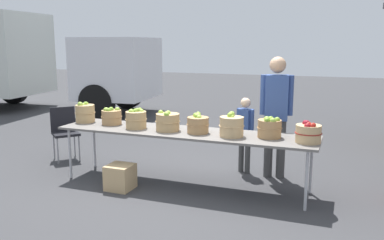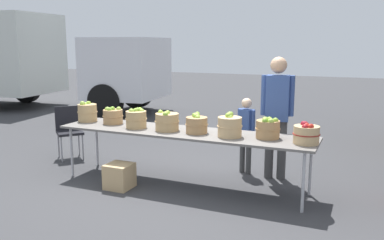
{
  "view_description": "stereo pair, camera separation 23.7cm",
  "coord_description": "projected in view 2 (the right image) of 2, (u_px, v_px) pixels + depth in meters",
  "views": [
    {
      "loc": [
        2.01,
        -4.92,
        1.9
      ],
      "look_at": [
        0.0,
        0.3,
        0.85
      ],
      "focal_mm": 38.23,
      "sensor_mm": 36.0,
      "label": 1
    },
    {
      "loc": [
        2.23,
        -4.83,
        1.9
      ],
      "look_at": [
        0.0,
        0.3,
        0.85
      ],
      "focal_mm": 38.23,
      "sensor_mm": 36.0,
      "label": 2
    }
  ],
  "objects": [
    {
      "name": "ground_plane",
      "position": [
        183.0,
        185.0,
        5.58
      ],
      "size": [
        40.0,
        40.0,
        0.0
      ],
      "primitive_type": "plane",
      "color": "#38383A"
    },
    {
      "name": "child_customer",
      "position": [
        246.0,
        129.0,
        5.98
      ],
      "size": [
        0.28,
        0.21,
        1.12
      ],
      "rotation": [
        0.0,
        0.0,
        2.76
      ],
      "color": "#3F3F3F",
      "rests_on": "ground"
    },
    {
      "name": "box_truck",
      "position": [
        16.0,
        58.0,
        12.07
      ],
      "size": [
        7.89,
        2.96,
        2.75
      ],
      "rotation": [
        0.0,
        0.0,
        0.11
      ],
      "color": "silver",
      "rests_on": "ground"
    },
    {
      "name": "vendor_adult",
      "position": [
        277.0,
        108.0,
        5.68
      ],
      "size": [
        0.45,
        0.27,
        1.72
      ],
      "rotation": [
        0.0,
        0.0,
        3.3
      ],
      "color": "#3F3F3F",
      "rests_on": "ground"
    },
    {
      "name": "apple_basket_green_6",
      "position": [
        268.0,
        128.0,
        5.02
      ],
      "size": [
        0.31,
        0.31,
        0.27
      ],
      "color": "#A87F51",
      "rests_on": "market_table"
    },
    {
      "name": "apple_basket_green_4",
      "position": [
        197.0,
        124.0,
        5.31
      ],
      "size": [
        0.3,
        0.3,
        0.27
      ],
      "color": "#A87F51",
      "rests_on": "market_table"
    },
    {
      "name": "apple_basket_green_3",
      "position": [
        167.0,
        121.0,
        5.47
      ],
      "size": [
        0.33,
        0.33,
        0.27
      ],
      "color": "tan",
      "rests_on": "market_table"
    },
    {
      "name": "apple_basket_green_5",
      "position": [
        230.0,
        126.0,
        5.1
      ],
      "size": [
        0.32,
        0.32,
        0.31
      ],
      "color": "tan",
      "rests_on": "market_table"
    },
    {
      "name": "produce_crate",
      "position": [
        119.0,
        176.0,
        5.43
      ],
      "size": [
        0.33,
        0.33,
        0.33
      ],
      "primitive_type": "cube",
      "color": "tan",
      "rests_on": "ground"
    },
    {
      "name": "apple_basket_green_1",
      "position": [
        113.0,
        116.0,
        5.94
      ],
      "size": [
        0.3,
        0.3,
        0.25
      ],
      "color": "#A87F51",
      "rests_on": "market_table"
    },
    {
      "name": "apple_basket_green_0",
      "position": [
        87.0,
        112.0,
        6.12
      ],
      "size": [
        0.3,
        0.3,
        0.31
      ],
      "color": "tan",
      "rests_on": "market_table"
    },
    {
      "name": "market_table",
      "position": [
        183.0,
        134.0,
        5.45
      ],
      "size": [
        3.5,
        0.76,
        0.75
      ],
      "color": "slate",
      "rests_on": "ground"
    },
    {
      "name": "apple_basket_green_2",
      "position": [
        136.0,
        119.0,
        5.64
      ],
      "size": [
        0.3,
        0.3,
        0.28
      ],
      "color": "tan",
      "rests_on": "market_table"
    },
    {
      "name": "folding_chair",
      "position": [
        69.0,
        128.0,
        6.84
      ],
      "size": [
        0.56,
        0.56,
        0.86
      ],
      "rotation": [
        0.0,
        0.0,
        0.86
      ],
      "color": "black",
      "rests_on": "ground"
    },
    {
      "name": "apple_basket_red_0",
      "position": [
        306.0,
        134.0,
        4.74
      ],
      "size": [
        0.32,
        0.32,
        0.26
      ],
      "color": "tan",
      "rests_on": "market_table"
    }
  ]
}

